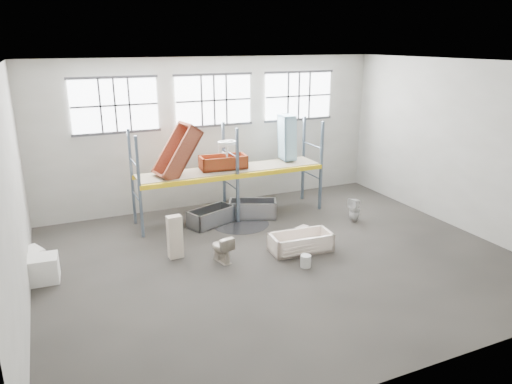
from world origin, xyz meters
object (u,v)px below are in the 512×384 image
cistern_tall (175,237)px  carton_near (42,269)px  steel_tub_left (211,217)px  bathtub_beige (301,242)px  toilet_beige (222,248)px  blue_tub_upright (287,137)px  rust_tub_flat (223,162)px  toilet_white (355,210)px  steel_tub_right (253,209)px  bucket (306,261)px

cistern_tall → carton_near: size_ratio=1.57×
cistern_tall → steel_tub_left: size_ratio=0.81×
bathtub_beige → toilet_beige: size_ratio=2.30×
blue_tub_upright → carton_near: 8.52m
steel_tub_left → rust_tub_flat: rust_tub_flat is taller
toilet_beige → steel_tub_left: 2.63m
toilet_beige → rust_tub_flat: (1.23, 3.12, 1.46)m
steel_tub_left → rust_tub_flat: size_ratio=0.98×
cistern_tall → rust_tub_flat: bearing=43.2°
toilet_white → carton_near: bearing=-106.2°
rust_tub_flat → carton_near: (-5.50, -2.41, -1.50)m
steel_tub_left → steel_tub_right: bearing=4.1°
toilet_beige → rust_tub_flat: 3.66m
bathtub_beige → steel_tub_right: steel_tub_right is taller
toilet_white → bucket: bearing=-72.2°
bathtub_beige → toilet_white: bearing=29.8°
bathtub_beige → toilet_white: toilet_white is taller
bathtub_beige → steel_tub_right: bearing=97.4°
bucket → blue_tub_upright: bearing=68.6°
blue_tub_upright → carton_near: blue_tub_upright is taller
toilet_beige → blue_tub_upright: size_ratio=0.49×
toilet_beige → rust_tub_flat: size_ratio=0.50×
steel_tub_right → toilet_white: bearing=-31.1°
steel_tub_left → bucket: steel_tub_left is taller
steel_tub_left → carton_near: carton_near is taller
bathtub_beige → cistern_tall: (-3.24, 0.98, 0.33)m
rust_tub_flat → blue_tub_upright: size_ratio=0.98×
toilet_beige → carton_near: (-4.27, 0.71, -0.05)m
toilet_white → rust_tub_flat: (-3.61, 2.14, 1.44)m
steel_tub_left → bucket: size_ratio=4.59×
rust_tub_flat → bucket: rust_tub_flat is taller
bathtub_beige → rust_tub_flat: 3.86m
toilet_beige → steel_tub_left: size_ratio=0.51×
rust_tub_flat → blue_tub_upright: (2.35, 0.16, 0.57)m
toilet_beige → cistern_tall: (-1.04, 0.71, 0.22)m
toilet_white → carton_near: (-9.11, -0.28, -0.07)m
toilet_beige → carton_near: size_ratio=0.98×
rust_tub_flat → toilet_white: bearing=-30.7°
blue_tub_upright → carton_near: size_ratio=2.01×
rust_tub_flat → bathtub_beige: bearing=-74.0°
cistern_tall → toilet_white: cistern_tall is taller
steel_tub_left → bucket: 3.95m
toilet_beige → blue_tub_upright: bearing=-150.0°
bucket → carton_near: (-6.11, 1.89, 0.16)m
blue_tub_upright → steel_tub_left: bearing=-166.5°
cistern_tall → toilet_white: bearing=-0.9°
cistern_tall → carton_near: (-3.24, -0.00, -0.26)m
toilet_white → bathtub_beige: bearing=-82.7°
toilet_white → bucket: 3.71m
bathtub_beige → steel_tub_right: size_ratio=1.11×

